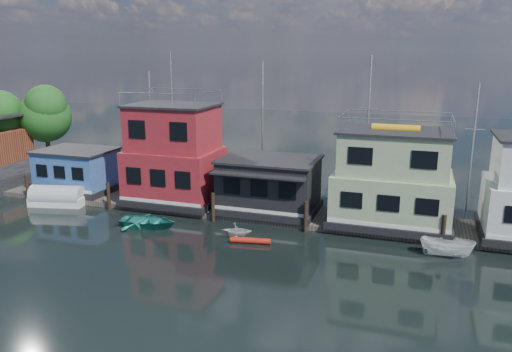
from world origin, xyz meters
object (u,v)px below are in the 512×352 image
(houseboat_red, at_px, (174,156))
(dinghy_teal, at_px, (148,221))
(motorboat, at_px, (447,248))
(houseboat_blue, at_px, (78,170))
(houseboat_green, at_px, (392,180))
(houseboat_dark, at_px, (269,185))
(dinghy_white, at_px, (236,230))
(red_kayak, at_px, (250,241))
(tarp_runabout, at_px, (57,197))

(houseboat_red, relative_size, dinghy_teal, 2.90)
(dinghy_teal, height_order, motorboat, motorboat)
(houseboat_blue, bearing_deg, houseboat_green, 0.00)
(houseboat_red, height_order, houseboat_dark, houseboat_red)
(dinghy_white, height_order, motorboat, motorboat)
(motorboat, xyz_separation_m, red_kayak, (-12.15, -1.72, -0.42))
(houseboat_red, bearing_deg, houseboat_blue, -180.00)
(houseboat_blue, distance_m, red_kayak, 19.18)
(houseboat_dark, xyz_separation_m, houseboat_green, (9.00, 0.02, 1.13))
(houseboat_red, bearing_deg, red_kayak, -35.34)
(houseboat_green, distance_m, tarp_runabout, 26.50)
(red_kayak, relative_size, tarp_runabout, 0.57)
(houseboat_blue, xyz_separation_m, tarp_runabout, (0.35, -3.20, -1.54))
(houseboat_red, height_order, red_kayak, houseboat_red)
(houseboat_green, distance_m, dinghy_teal, 17.60)
(houseboat_blue, bearing_deg, houseboat_red, 0.00)
(houseboat_blue, xyz_separation_m, motorboat, (30.22, -4.36, -1.59))
(dinghy_teal, relative_size, red_kayak, 1.53)
(houseboat_blue, distance_m, motorboat, 30.58)
(houseboat_blue, distance_m, houseboat_dark, 17.50)
(dinghy_white, height_order, red_kayak, dinghy_white)
(houseboat_blue, xyz_separation_m, houseboat_red, (9.50, 0.00, 1.90))
(houseboat_blue, distance_m, houseboat_red, 9.69)
(dinghy_white, height_order, dinghy_teal, dinghy_white)
(dinghy_teal, bearing_deg, houseboat_blue, 53.94)
(houseboat_blue, bearing_deg, houseboat_dark, -0.06)
(dinghy_teal, bearing_deg, red_kayak, -102.22)
(houseboat_dark, distance_m, dinghy_white, 5.76)
(houseboat_dark, height_order, red_kayak, houseboat_dark)
(houseboat_green, xyz_separation_m, motorboat, (3.72, -4.36, -2.93))
(houseboat_blue, bearing_deg, dinghy_teal, -28.41)
(houseboat_red, distance_m, dinghy_teal, 6.59)
(houseboat_dark, xyz_separation_m, dinghy_teal, (-7.44, -5.42, -1.99))
(dinghy_white, bearing_deg, houseboat_blue, 59.95)
(houseboat_dark, bearing_deg, tarp_runabout, -169.48)
(red_kayak, bearing_deg, houseboat_red, 134.66)
(houseboat_red, relative_size, red_kayak, 4.44)
(tarp_runabout, bearing_deg, houseboat_dark, -1.99)
(houseboat_blue, relative_size, houseboat_red, 0.54)
(houseboat_red, height_order, dinghy_teal, houseboat_red)
(red_kayak, bearing_deg, houseboat_blue, 151.40)
(houseboat_green, bearing_deg, dinghy_white, -150.60)
(dinghy_white, xyz_separation_m, motorboat, (13.37, 1.07, 0.07))
(dinghy_teal, relative_size, motorboat, 1.28)
(dinghy_white, bearing_deg, dinghy_teal, 77.88)
(houseboat_red, distance_m, red_kayak, 11.22)
(houseboat_blue, bearing_deg, tarp_runabout, -83.76)
(houseboat_green, distance_m, dinghy_white, 11.47)
(houseboat_blue, xyz_separation_m, dinghy_teal, (10.06, -5.44, -1.78))
(motorboat, bearing_deg, houseboat_green, 45.26)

